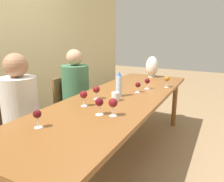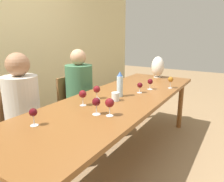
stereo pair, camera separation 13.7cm
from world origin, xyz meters
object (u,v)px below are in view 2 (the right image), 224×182
Objects in this scene: wine_glass_1 at (150,82)px; wine_glass_5 at (171,80)px; wine_glass_6 at (33,113)px; wine_glass_4 at (110,103)px; person_near at (24,112)px; chair_far at (76,105)px; person_far at (80,93)px; vase at (158,67)px; chair_near at (21,129)px; water_bottle at (120,84)px; wine_glass_3 at (97,90)px; water_tumbler at (115,97)px; wine_glass_0 at (140,86)px; wine_glass_7 at (96,102)px; wine_glass_2 at (83,94)px.

wine_glass_1 is 0.27m from wine_glass_5.
wine_glass_4 is at bearing -39.26° from wine_glass_6.
wine_glass_4 is at bearing -81.21° from person_near.
person_far is (-0.00, -0.08, 0.19)m from chair_far.
chair_near is (-1.90, 0.77, -0.46)m from vase.
vase is 2.04m from person_near.
person_far is (-0.45, 1.06, -0.22)m from wine_glass_5.
person_far is at bearing -5.21° from chair_near.
wine_glass_5 is (0.64, -0.36, -0.02)m from water_bottle.
wine_glass_3 is (-1.42, 0.14, -0.07)m from vase.
water_tumbler is 0.07× the size of person_near.
vase reaches higher than wine_glass_1.
water_bottle is 2.27× the size of wine_glass_0.
wine_glass_1 is at bearing -3.72° from wine_glass_7.
wine_glass_0 is at bearing -44.26° from chair_near.
wine_glass_0 reaches higher than chair_far.
wine_glass_0 is 0.46m from wine_glass_5.
wine_glass_6 is (-0.55, 0.02, -0.01)m from wine_glass_2.
wine_glass_6 is 0.16× the size of chair_near.
wine_glass_3 is 0.70m from person_far.
wine_glass_2 reaches higher than wine_glass_6.
water_tumbler is at bearing 23.87° from wine_glass_4.
wine_glass_7 is at bearing -82.07° from person_near.
wine_glass_2 is 1.07× the size of wine_glass_3.
vase reaches higher than wine_glass_3.
person_far reaches higher than wine_glass_5.
vase is at bearing 7.33° from wine_glass_4.
water_bottle is at bearing 160.38° from wine_glass_1.
wine_glass_2 is 0.98× the size of wine_glass_4.
water_bottle is 0.22× the size of person_near.
water_bottle is 1.97× the size of wine_glass_3.
person_far is (1.19, 0.54, -0.21)m from wine_glass_6.
water_bottle is 1.88× the size of wine_glass_7.
wine_glass_6 is at bearing 166.54° from water_tumbler.
person_near is at bearing -90.00° from chair_near.
wine_glass_5 is at bearing -40.68° from chair_near.
wine_glass_2 is 0.12× the size of person_far.
person_near reaches higher than wine_glass_7.
wine_glass_0 reaches higher than chair_near.
chair_near is (-1.33, 1.14, -0.40)m from wine_glass_5.
water_tumbler is 1.38m from vase.
chair_far is (-0.45, 1.14, -0.40)m from wine_glass_5.
wine_glass_2 reaches higher than wine_glass_1.
vase is 2.12× the size of wine_glass_4.
wine_glass_7 is at bearing -82.78° from chair_near.
person_far is (0.35, 0.74, -0.15)m from water_tumbler.
wine_glass_1 is (0.21, -0.04, 0.01)m from wine_glass_0.
person_near is (-0.24, 0.56, -0.20)m from wine_glass_2.
wine_glass_2 is at bearing 158.80° from wine_glass_0.
wine_glass_3 is 0.16× the size of chair_near.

